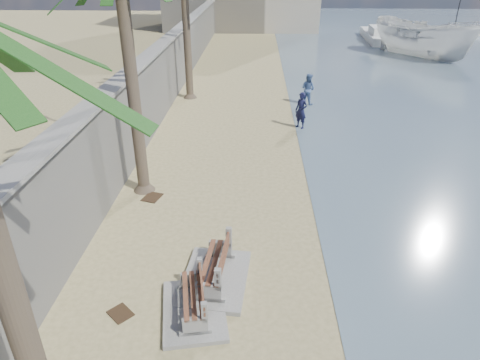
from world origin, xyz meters
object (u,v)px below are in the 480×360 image
object	(u,v)px
person_a	(301,108)
boat_cruiser	(424,36)
bench_near	(215,267)
bench_far	(193,300)
person_b	(308,87)
sailboat_west	(453,33)
yacht_far	(378,37)

from	to	relation	value
person_a	boat_cruiser	bearing A→B (deg)	98.38
bench_near	bench_far	bearing A→B (deg)	-109.48
person_b	sailboat_west	xyz separation A→B (m)	(18.95, 26.26, -0.67)
bench_far	person_b	bearing A→B (deg)	75.42
bench_near	sailboat_west	bearing A→B (deg)	61.41
bench_far	person_b	world-z (taller)	person_b
bench_near	bench_far	xyz separation A→B (m)	(-0.41, -1.16, -0.05)
bench_near	boat_cruiser	world-z (taller)	boat_cruiser
bench_far	sailboat_west	distance (m)	49.21
bench_far	boat_cruiser	world-z (taller)	boat_cruiser
person_a	person_b	bearing A→B (deg)	121.50
yacht_far	sailboat_west	world-z (taller)	sailboat_west
bench_far	person_b	distance (m)	17.62
person_b	person_a	bearing A→B (deg)	119.60
bench_near	person_b	size ratio (longest dim) A/B	1.30
bench_far	person_a	size ratio (longest dim) A/B	1.14
person_a	person_b	size ratio (longest dim) A/B	1.06
bench_far	yacht_far	world-z (taller)	yacht_far
bench_near	boat_cruiser	distance (m)	33.58
bench_far	boat_cruiser	xyz separation A→B (m)	(15.70, 31.03, 1.39)
sailboat_west	yacht_far	bearing A→B (deg)	-159.49
boat_cruiser	sailboat_west	bearing A→B (deg)	20.87
yacht_far	person_a	bearing A→B (deg)	162.65
bench_near	yacht_far	bearing A→B (deg)	70.46
boat_cruiser	yacht_far	distance (m)	9.07
yacht_far	person_b	bearing A→B (deg)	160.85
boat_cruiser	bench_far	bearing A→B (deg)	-153.94
bench_far	person_a	world-z (taller)	person_a
bench_far	person_a	distance (m)	13.46
boat_cruiser	sailboat_west	xyz separation A→B (m)	(7.68, 12.28, -1.47)
boat_cruiser	yacht_far	world-z (taller)	boat_cruiser
person_a	yacht_far	xyz separation A→B (m)	(10.47, 26.91, -0.70)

